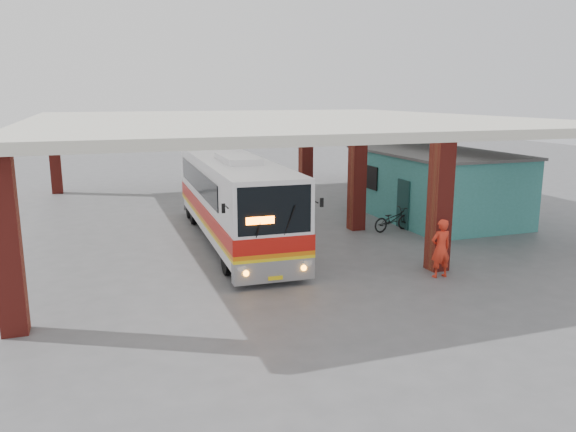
{
  "coord_description": "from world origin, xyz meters",
  "views": [
    {
      "loc": [
        -7.49,
        -18.11,
        5.62
      ],
      "look_at": [
        -1.14,
        0.0,
        1.48
      ],
      "focal_mm": 35.0,
      "sensor_mm": 36.0,
      "label": 1
    }
  ],
  "objects_px": {
    "coach_bus": "(233,198)",
    "pedestrian": "(441,248)",
    "motorcycle": "(392,219)",
    "red_chair": "(361,204)"
  },
  "relations": [
    {
      "from": "coach_bus",
      "to": "pedestrian",
      "type": "relative_size",
      "value": 6.4
    },
    {
      "from": "motorcycle",
      "to": "pedestrian",
      "type": "bearing_deg",
      "value": 153.96
    },
    {
      "from": "motorcycle",
      "to": "red_chair",
      "type": "relative_size",
      "value": 2.61
    },
    {
      "from": "coach_bus",
      "to": "motorcycle",
      "type": "distance_m",
      "value": 6.86
    },
    {
      "from": "pedestrian",
      "to": "motorcycle",
      "type": "bearing_deg",
      "value": -106.23
    },
    {
      "from": "coach_bus",
      "to": "pedestrian",
      "type": "xyz_separation_m",
      "value": [
        5.03,
        -6.52,
        -0.78
      ]
    },
    {
      "from": "motorcycle",
      "to": "pedestrian",
      "type": "height_order",
      "value": "pedestrian"
    },
    {
      "from": "coach_bus",
      "to": "motorcycle",
      "type": "bearing_deg",
      "value": -3.02
    },
    {
      "from": "motorcycle",
      "to": "red_chair",
      "type": "xyz_separation_m",
      "value": [
        0.74,
        4.38,
        -0.16
      ]
    },
    {
      "from": "coach_bus",
      "to": "red_chair",
      "type": "xyz_separation_m",
      "value": [
        7.46,
        3.8,
        -1.39
      ]
    }
  ]
}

